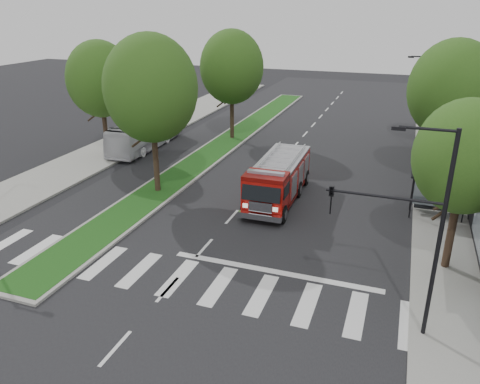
{
  "coord_description": "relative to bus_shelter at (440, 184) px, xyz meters",
  "views": [
    {
      "loc": [
        8.85,
        -19.29,
        11.61
      ],
      "look_at": [
        0.64,
        3.64,
        1.8
      ],
      "focal_mm": 35.0,
      "sensor_mm": 36.0,
      "label": 1
    }
  ],
  "objects": [
    {
      "name": "tree_right_near",
      "position": [
        0.3,
        -6.15,
        3.47
      ],
      "size": [
        4.4,
        4.4,
        8.05
      ],
      "color": "black",
      "rests_on": "ground"
    },
    {
      "name": "streetlight_right_far",
      "position": [
        -0.85,
        11.85,
        2.44
      ],
      "size": [
        2.11,
        0.2,
        8.0
      ],
      "color": "black",
      "rests_on": "ground"
    },
    {
      "name": "city_bus",
      "position": [
        -23.2,
        6.73,
        -0.69
      ],
      "size": [
        2.59,
        9.79,
        2.71
      ],
      "primitive_type": "imported",
      "rotation": [
        0.0,
        0.0,
        0.03
      ],
      "color": "silver",
      "rests_on": "ground"
    },
    {
      "name": "tree_median_near",
      "position": [
        -17.2,
        -2.15,
        4.77
      ],
      "size": [
        5.8,
        5.8,
        10.16
      ],
      "color": "black",
      "rests_on": "ground"
    },
    {
      "name": "tree_right_far",
      "position": [
        0.3,
        15.85,
        3.8
      ],
      "size": [
        5.0,
        5.0,
        8.73
      ],
      "color": "black",
      "rests_on": "ground"
    },
    {
      "name": "streetlight_right_near",
      "position": [
        -1.59,
        -11.65,
        2.63
      ],
      "size": [
        4.08,
        0.22,
        8.0
      ],
      "color": "black",
      "rests_on": "ground"
    },
    {
      "name": "bus_shelter",
      "position": [
        0.0,
        0.0,
        0.0
      ],
      "size": [
        3.2,
        1.6,
        2.61
      ],
      "color": "black",
      "rests_on": "ground"
    },
    {
      "name": "sidewalk_right",
      "position": [
        1.3,
        1.85,
        -1.96
      ],
      "size": [
        5.0,
        80.0,
        0.15
      ],
      "primitive_type": "cube",
      "color": "gray",
      "rests_on": "ground"
    },
    {
      "name": "ground",
      "position": [
        -11.2,
        -8.15,
        -2.04
      ],
      "size": [
        140.0,
        140.0,
        0.0
      ],
      "primitive_type": "plane",
      "color": "black",
      "rests_on": "ground"
    },
    {
      "name": "median",
      "position": [
        -17.2,
        9.85,
        -1.96
      ],
      "size": [
        3.0,
        50.0,
        0.15
      ],
      "color": "gray",
      "rests_on": "ground"
    },
    {
      "name": "sidewalk_left",
      "position": [
        -25.7,
        1.85,
        -1.96
      ],
      "size": [
        5.0,
        80.0,
        0.15
      ],
      "primitive_type": "cube",
      "color": "gray",
      "rests_on": "ground"
    },
    {
      "name": "tree_median_far",
      "position": [
        -17.2,
        11.85,
        4.45
      ],
      "size": [
        5.6,
        5.6,
        9.72
      ],
      "color": "black",
      "rests_on": "ground"
    },
    {
      "name": "tree_left_mid",
      "position": [
        -25.2,
        3.85,
        4.12
      ],
      "size": [
        5.2,
        5.2,
        9.16
      ],
      "color": "black",
      "rests_on": "ground"
    },
    {
      "name": "fire_engine",
      "position": [
        -9.36,
        -0.7,
        -0.65
      ],
      "size": [
        2.67,
        8.37,
        2.89
      ],
      "rotation": [
        0.0,
        0.0,
        0.01
      ],
      "color": "#650805",
      "rests_on": "ground"
    },
    {
      "name": "tree_right_mid",
      "position": [
        0.3,
        5.85,
        4.45
      ],
      "size": [
        5.6,
        5.6,
        9.72
      ],
      "color": "black",
      "rests_on": "ground"
    }
  ]
}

